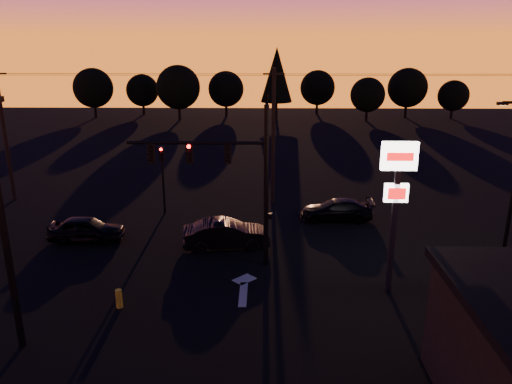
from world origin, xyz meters
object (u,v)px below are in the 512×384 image
at_px(bollard, 119,299).
at_px(car_right, 336,210).
at_px(pylon_sign, 397,186).
at_px(car_mid, 226,234).
at_px(secondary_signal, 162,170).
at_px(car_left, 87,229).
at_px(parking_lot_light, 1,212).
at_px(traffic_signal_mast, 232,169).

xyz_separation_m(bollard, car_right, (10.57, 10.65, 0.24)).
bearing_deg(pylon_sign, car_mid, 148.69).
distance_m(secondary_signal, car_right, 11.16).
bearing_deg(bollard, car_left, 118.11).
distance_m(parking_lot_light, car_left, 10.90).
height_order(traffic_signal_mast, parking_lot_light, parking_lot_light).
height_order(parking_lot_light, bollard, parking_lot_light).
bearing_deg(parking_lot_light, secondary_signal, 80.21).
bearing_deg(car_mid, car_left, 76.20).
height_order(car_left, car_right, car_left).
xyz_separation_m(parking_lot_light, car_mid, (6.87, 9.14, -4.51)).
bearing_deg(parking_lot_light, car_mid, 53.05).
bearing_deg(car_right, secondary_signal, -94.61).
bearing_deg(car_right, pylon_sign, 7.86).
relative_size(car_left, car_right, 0.92).
xyz_separation_m(secondary_signal, car_mid, (4.37, -5.35, -2.10)).
bearing_deg(pylon_sign, bollard, -171.75).
relative_size(bollard, car_mid, 0.18).
bearing_deg(traffic_signal_mast, car_mid, 103.84).
bearing_deg(secondary_signal, traffic_signal_mast, -56.81).
relative_size(secondary_signal, pylon_sign, 0.64).
relative_size(secondary_signal, car_left, 1.06).
bearing_deg(bollard, car_right, 45.21).
bearing_deg(bollard, car_mid, 57.42).
bearing_deg(secondary_signal, parking_lot_light, -99.79).
height_order(traffic_signal_mast, car_right, traffic_signal_mast).
bearing_deg(traffic_signal_mast, bollard, -137.54).
height_order(pylon_sign, car_right, pylon_sign).
relative_size(parking_lot_light, bollard, 11.16).
xyz_separation_m(parking_lot_light, car_right, (13.39, 13.45, -4.62)).
height_order(traffic_signal_mast, car_mid, traffic_signal_mast).
xyz_separation_m(car_left, car_right, (14.33, 3.60, -0.05)).
relative_size(pylon_sign, car_right, 1.52).
height_order(car_left, car_mid, car_mid).
distance_m(secondary_signal, car_mid, 7.22).
xyz_separation_m(traffic_signal_mast, car_left, (-8.34, 2.86, -4.24)).
xyz_separation_m(traffic_signal_mast, car_right, (5.99, 6.46, -4.29)).
distance_m(secondary_signal, parking_lot_light, 14.90).
relative_size(pylon_sign, bollard, 8.30).
xyz_separation_m(bollard, car_mid, (4.05, 6.33, 0.35)).
relative_size(traffic_signal_mast, secondary_signal, 1.97).
bearing_deg(secondary_signal, car_right, -5.42).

